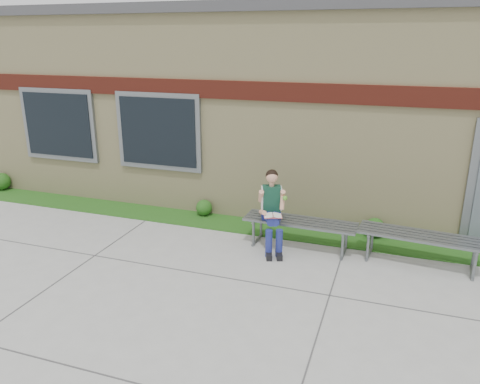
% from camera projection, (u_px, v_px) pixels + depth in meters
% --- Properties ---
extents(ground, '(80.00, 80.00, 0.00)m').
position_uv_depth(ground, '(253.00, 301.00, 6.62)').
color(ground, '#9E9E99').
rests_on(ground, ground).
extents(grass_strip, '(16.00, 0.80, 0.02)m').
position_uv_depth(grass_strip, '(294.00, 232.00, 8.95)').
color(grass_strip, '#264913').
rests_on(grass_strip, ground).
extents(school_building, '(16.20, 6.22, 4.20)m').
position_uv_depth(school_building, '(328.00, 100.00, 11.34)').
color(school_building, beige).
rests_on(school_building, ground).
extents(bench_left, '(1.98, 0.60, 0.51)m').
position_uv_depth(bench_left, '(300.00, 227.00, 8.20)').
color(bench_left, slate).
rests_on(bench_left, ground).
extents(bench_right, '(2.04, 0.74, 0.52)m').
position_uv_depth(bench_right, '(421.00, 242.00, 7.58)').
color(bench_right, slate).
rests_on(bench_right, ground).
extents(girl, '(0.60, 0.85, 1.40)m').
position_uv_depth(girl, '(272.00, 208.00, 8.05)').
color(girl, navy).
rests_on(girl, ground).
extents(shrub_west, '(0.41, 0.41, 0.41)m').
position_uv_depth(shrub_west, '(2.00, 181.00, 11.37)').
color(shrub_west, '#264913').
rests_on(shrub_west, grass_strip).
extents(shrub_mid, '(0.33, 0.33, 0.33)m').
position_uv_depth(shrub_mid, '(204.00, 208.00, 9.73)').
color(shrub_mid, '#264913').
rests_on(shrub_mid, grass_strip).
extents(shrub_east, '(0.36, 0.36, 0.36)m').
position_uv_depth(shrub_east, '(375.00, 228.00, 8.66)').
color(shrub_east, '#264913').
rests_on(shrub_east, grass_strip).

